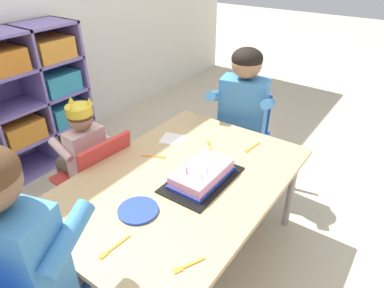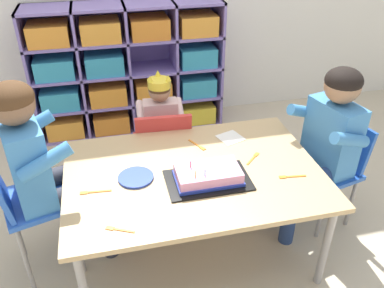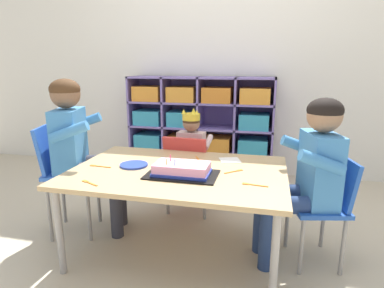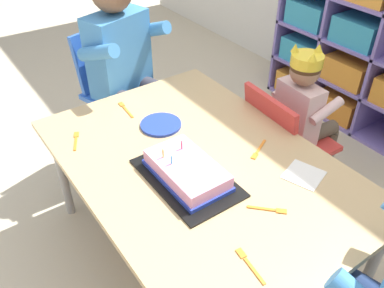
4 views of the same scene
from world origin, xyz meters
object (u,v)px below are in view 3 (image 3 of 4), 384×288
at_px(birthday_cake_on_tray, 182,170).
at_px(fork_near_cake_tray, 235,171).
at_px(paper_plate_stack, 134,165).
at_px(adult_helper_seated, 79,140).
at_px(classroom_chair_adult_side, 64,168).
at_px(child_with_crown, 193,147).
at_px(classroom_chair_blue, 189,167).
at_px(classroom_chair_guest_side, 325,200).
at_px(activity_table, 178,176).
at_px(fork_scattered_mid_table, 89,183).
at_px(fork_at_table_front_edge, 99,166).
at_px(fork_beside_plate_stack, 199,160).
at_px(fork_near_child_seat, 253,185).
at_px(guest_at_table_side, 310,166).

height_order(birthday_cake_on_tray, fork_near_cake_tray, birthday_cake_on_tray).
bearing_deg(paper_plate_stack, adult_helper_seated, 169.30).
bearing_deg(classroom_chair_adult_side, child_with_crown, -68.12).
height_order(classroom_chair_blue, classroom_chair_guest_side, classroom_chair_guest_side).
height_order(child_with_crown, birthday_cake_on_tray, child_with_crown).
bearing_deg(paper_plate_stack, birthday_cake_on_tray, -16.31).
bearing_deg(child_with_crown, classroom_chair_blue, 90.34).
height_order(activity_table, fork_scattered_mid_table, fork_scattered_mid_table).
distance_m(activity_table, fork_at_table_front_edge, 0.50).
relative_size(birthday_cake_on_tray, fork_beside_plate_stack, 3.20).
distance_m(fork_near_child_seat, fork_scattered_mid_table, 0.87).
relative_size(guest_at_table_side, fork_beside_plate_stack, 7.74).
bearing_deg(adult_helper_seated, fork_scattered_mid_table, -159.52).
bearing_deg(fork_near_child_seat, fork_scattered_mid_table, -161.00).
relative_size(activity_table, birthday_cake_on_tray, 3.14).
xyz_separation_m(paper_plate_stack, fork_near_child_seat, (0.74, -0.16, -0.00)).
distance_m(fork_at_table_front_edge, fork_near_cake_tray, 0.84).
bearing_deg(fork_beside_plate_stack, child_with_crown, -8.73).
distance_m(adult_helper_seated, birthday_cake_on_tray, 0.79).
relative_size(classroom_chair_blue, birthday_cake_on_tray, 1.57).
distance_m(activity_table, classroom_chair_guest_side, 0.88).
xyz_separation_m(classroom_chair_adult_side, fork_near_child_seat, (1.28, -0.21, 0.07)).
xyz_separation_m(child_with_crown, paper_plate_stack, (-0.23, -0.65, 0.03)).
bearing_deg(guest_at_table_side, child_with_crown, -138.28).
bearing_deg(classroom_chair_adult_side, activity_table, -109.95).
relative_size(adult_helper_seated, fork_at_table_front_edge, 7.30).
relative_size(paper_plate_stack, fork_near_child_seat, 1.27).
relative_size(adult_helper_seated, paper_plate_stack, 6.15).
bearing_deg(adult_helper_seated, classroom_chair_adult_side, 90.00).
height_order(classroom_chair_guest_side, paper_plate_stack, classroom_chair_guest_side).
bearing_deg(fork_at_table_front_edge, guest_at_table_side, 10.81).
relative_size(activity_table, classroom_chair_adult_side, 1.67).
relative_size(adult_helper_seated, fork_near_child_seat, 7.81).
bearing_deg(birthday_cake_on_tray, adult_helper_seated, 166.77).
distance_m(adult_helper_seated, guest_at_table_side, 1.47).
bearing_deg(fork_beside_plate_stack, activity_table, 133.82).
bearing_deg(classroom_chair_adult_side, fork_scattered_mid_table, -148.22).
height_order(fork_near_cake_tray, fork_scattered_mid_table, same).
bearing_deg(classroom_chair_adult_side, adult_helper_seated, -90.00).
height_order(classroom_chair_blue, fork_scattered_mid_table, classroom_chair_blue).
relative_size(fork_at_table_front_edge, fork_scattered_mid_table, 1.22).
relative_size(fork_near_child_seat, fork_near_cake_tray, 1.32).
bearing_deg(classroom_chair_blue, activity_table, 101.13).
distance_m(classroom_chair_blue, guest_at_table_side, 0.97).
bearing_deg(activity_table, paper_plate_stack, 178.83).
bearing_deg(child_with_crown, classroom_chair_adult_side, 42.01).
bearing_deg(child_with_crown, fork_near_cake_tray, 126.89).
bearing_deg(adult_helper_seated, classroom_chair_guest_side, -105.80).
bearing_deg(paper_plate_stack, fork_near_cake_tray, 3.31).
xyz_separation_m(classroom_chair_blue, birthday_cake_on_tray, (0.12, -0.64, 0.19)).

